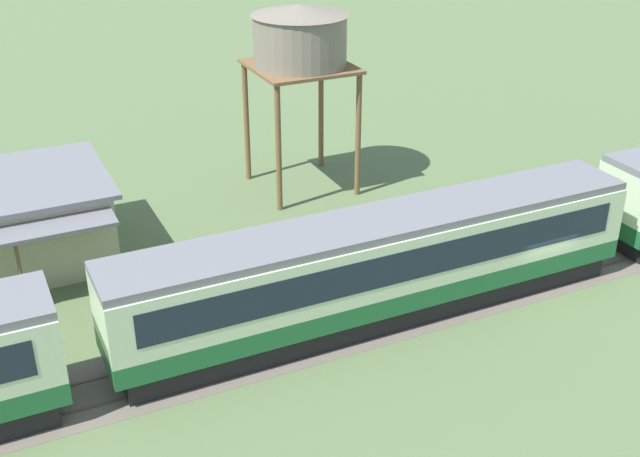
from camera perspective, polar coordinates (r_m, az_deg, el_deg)
The scene contains 5 objects.
ground_plane at distance 34.20m, azimuth 14.86°, elevation -3.95°, with size 600.00×600.00×0.00m, color #566B42.
passenger_train at distance 30.10m, azimuth 4.78°, elevation -2.38°, with size 65.24×2.98×4.23m.
railway_track at distance 32.68m, azimuth 9.12°, elevation -4.85°, with size 125.75×3.60×0.04m.
station_building at distance 36.50m, azimuth -21.39°, elevation 0.40°, with size 8.70×8.13×3.69m.
water_tower at distance 39.66m, azimuth -1.43°, elevation 13.31°, with size 4.79×4.79×9.39m.
Camera 1 is at (-20.08, -21.86, 16.98)m, focal length 45.00 mm.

